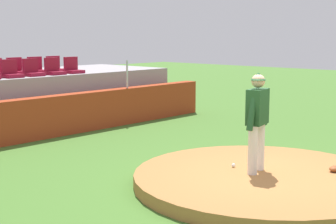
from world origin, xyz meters
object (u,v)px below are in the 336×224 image
(stadium_chair_2, at_px, (11,72))
(stadium_chair_5, at_px, (73,68))
(pitcher, at_px, (257,115))
(stadium_chair_9, at_px, (16,69))
(stadium_chair_4, at_px, (54,69))
(stadium_chair_3, at_px, (33,71))
(stadium_chair_11, at_px, (55,67))
(fielding_glove, at_px, (336,169))
(baseball, at_px, (234,165))
(stadium_chair_10, at_px, (37,68))

(stadium_chair_2, relative_size, stadium_chair_5, 1.00)
(pitcher, distance_m, stadium_chair_9, 8.59)
(stadium_chair_4, relative_size, stadium_chair_9, 1.00)
(pitcher, relative_size, stadium_chair_3, 3.68)
(stadium_chair_11, bearing_deg, stadium_chair_5, 90.30)
(fielding_glove, bearing_deg, stadium_chair_4, -79.97)
(stadium_chair_3, bearing_deg, stadium_chair_9, -91.26)
(stadium_chair_5, distance_m, stadium_chair_11, 0.92)
(stadium_chair_2, height_order, stadium_chair_4, same)
(stadium_chair_3, bearing_deg, pitcher, 87.70)
(baseball, distance_m, stadium_chair_3, 7.34)
(fielding_glove, distance_m, stadium_chair_11, 9.81)
(stadium_chair_2, height_order, stadium_chair_11, same)
(baseball, bearing_deg, fielding_glove, -57.60)
(stadium_chair_5, relative_size, stadium_chair_10, 1.00)
(baseball, bearing_deg, stadium_chair_2, 93.14)
(stadium_chair_4, bearing_deg, stadium_chair_10, -91.10)
(stadium_chair_4, distance_m, stadium_chair_9, 1.16)
(baseball, bearing_deg, stadium_chair_9, 87.69)
(baseball, bearing_deg, stadium_chair_11, 78.00)
(stadium_chair_2, relative_size, stadium_chair_4, 1.00)
(stadium_chair_4, distance_m, stadium_chair_10, 0.92)
(stadium_chair_4, relative_size, stadium_chair_5, 1.00)
(stadium_chair_5, height_order, stadium_chair_9, same)
(stadium_chair_11, bearing_deg, stadium_chair_2, 23.55)
(baseball, relative_size, stadium_chair_4, 0.15)
(stadium_chair_9, height_order, stadium_chair_11, same)
(fielding_glove, xyz_separation_m, stadium_chair_11, (0.71, 9.68, 1.44))
(fielding_glove, xyz_separation_m, stadium_chair_4, (-0.00, 8.73, 1.44))
(baseball, height_order, stadium_chair_9, stadium_chair_9)
(baseball, xyz_separation_m, fielding_glove, (1.01, -1.59, 0.02))
(stadium_chair_10, relative_size, stadium_chair_11, 1.00)
(pitcher, relative_size, stadium_chair_2, 3.68)
(pitcher, bearing_deg, stadium_chair_10, 71.96)
(pitcher, relative_size, stadium_chair_4, 3.68)
(baseball, bearing_deg, stadium_chair_5, 76.48)
(stadium_chair_3, xyz_separation_m, stadium_chair_11, (1.41, 0.90, 0.00))
(stadium_chair_4, bearing_deg, pitcher, 82.49)
(pitcher, distance_m, stadium_chair_5, 7.87)
(baseball, height_order, stadium_chair_2, stadium_chair_2)
(stadium_chair_5, xyz_separation_m, stadium_chair_11, (-0.00, 0.92, 0.00))
(fielding_glove, relative_size, stadium_chair_11, 0.60)
(stadium_chair_2, relative_size, stadium_chair_10, 1.00)
(stadium_chair_2, xyz_separation_m, stadium_chair_3, (0.70, 0.02, 0.00))
(stadium_chair_3, relative_size, stadium_chair_11, 1.00)
(fielding_glove, relative_size, stadium_chair_4, 0.60)
(stadium_chair_3, relative_size, stadium_chair_4, 1.00)
(stadium_chair_2, bearing_deg, pitcher, 92.92)
(stadium_chair_5, height_order, stadium_chair_10, same)
(stadium_chair_3, xyz_separation_m, stadium_chair_10, (0.72, 0.87, 0.00))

